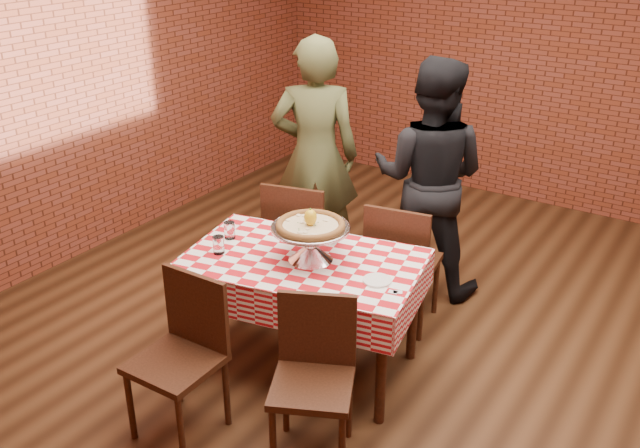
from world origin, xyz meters
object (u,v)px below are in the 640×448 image
at_px(pizza_stand, 311,243).
at_px(chair_far_right, 404,262).
at_px(water_glass_left, 219,245).
at_px(chair_near_right, 312,388).
at_px(chair_far_left, 303,238).
at_px(chair_near_left, 175,363).
at_px(pizza, 311,226).
at_px(water_glass_right, 230,230).
at_px(diner_olive, 315,156).
at_px(diner_black, 429,178).
at_px(condiment_caddy, 333,232).
at_px(table, 304,314).

bearing_deg(pizza_stand, chair_far_right, 73.79).
distance_m(water_glass_left, chair_far_right, 1.30).
relative_size(chair_near_right, chair_far_left, 0.95).
distance_m(water_glass_left, chair_near_left, 0.79).
bearing_deg(chair_far_left, water_glass_left, 78.04).
bearing_deg(chair_near_left, chair_far_left, 98.95).
height_order(pizza, chair_near_left, pizza).
relative_size(water_glass_right, chair_far_left, 0.12).
bearing_deg(chair_far_right, water_glass_left, 44.60).
relative_size(diner_olive, diner_black, 1.05).
bearing_deg(chair_near_right, diner_black, 73.62).
height_order(water_glass_right, diner_black, diner_black).
distance_m(condiment_caddy, chair_near_right, 1.11).
xyz_separation_m(pizza_stand, diner_black, (0.14, 1.33, 0.01)).
bearing_deg(chair_far_right, water_glass_right, 35.88).
height_order(chair_near_right, diner_black, diner_black).
height_order(condiment_caddy, chair_near_right, chair_near_right).
distance_m(condiment_caddy, chair_far_right, 0.67).
bearing_deg(chair_far_left, water_glass_right, 72.70).
distance_m(pizza_stand, condiment_caddy, 0.28).
bearing_deg(table, water_glass_right, -177.70).
distance_m(water_glass_right, chair_near_right, 1.26).
bearing_deg(diner_olive, chair_far_left, 82.91).
height_order(water_glass_right, chair_far_left, chair_far_left).
bearing_deg(chair_near_left, diner_olive, 102.27).
relative_size(pizza, condiment_caddy, 3.25).
distance_m(water_glass_right, chair_far_left, 0.82).
distance_m(water_glass_right, condiment_caddy, 0.65).
xyz_separation_m(water_glass_right, chair_near_right, (1.03, -0.62, -0.37)).
distance_m(pizza_stand, water_glass_left, 0.56).
relative_size(pizza_stand, chair_far_right, 0.51).
distance_m(pizza_stand, chair_far_right, 0.91).
distance_m(water_glass_left, diner_olive, 1.43).
bearing_deg(table, chair_far_right, 71.36).
relative_size(pizza_stand, chair_near_left, 0.52).
distance_m(table, water_glass_left, 0.67).
bearing_deg(condiment_caddy, diner_black, 68.36).
xyz_separation_m(table, chair_far_right, (0.27, 0.80, 0.09)).
distance_m(diner_olive, diner_black, 0.89).
bearing_deg(condiment_caddy, chair_far_right, 50.88).
bearing_deg(pizza_stand, chair_far_left, 127.51).
bearing_deg(water_glass_left, condiment_caddy, 46.26).
relative_size(chair_far_right, diner_black, 0.53).
bearing_deg(condiment_caddy, diner_olive, 115.78).
height_order(pizza_stand, pizza, pizza).
bearing_deg(pizza_stand, pizza, -90.00).
bearing_deg(pizza_stand, water_glass_right, -176.07).
height_order(table, chair_near_left, chair_near_left).
bearing_deg(table, condiment_caddy, 85.21).
xyz_separation_m(pizza_stand, chair_near_left, (-0.27, -0.89, -0.41)).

